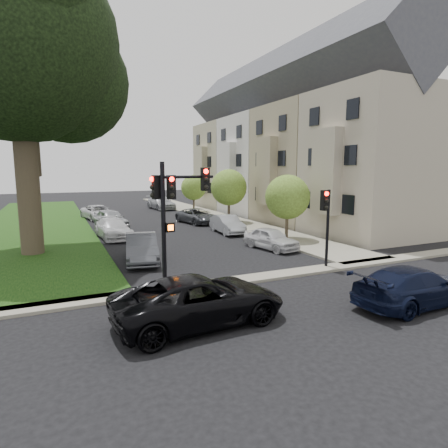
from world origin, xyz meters
name	(u,v)px	position (x,y,z in m)	size (l,w,h in m)	color
ground	(279,294)	(0.00, 0.00, 0.00)	(140.00, 140.00, 0.00)	black
grass_strip	(37,223)	(-9.00, 24.00, 0.06)	(8.00, 44.00, 0.12)	black
sidewalk_right	(207,214)	(6.75, 24.00, 0.06)	(3.50, 44.00, 0.12)	gray
sidewalk_cross	(253,278)	(0.00, 2.00, 0.06)	(60.00, 1.00, 0.12)	gray
house_a	(372,135)	(12.45, 8.00, 6.93)	(7.70, 7.55, 15.97)	#AEA68A
house_b	(305,142)	(12.45, 15.50, 6.93)	(7.70, 7.55, 15.97)	tan
house_c	(261,147)	(12.45, 23.00, 6.93)	(7.70, 7.55, 15.97)	#B9B9B9
house_d	(230,150)	(12.45, 30.50, 6.93)	(7.70, 7.55, 15.97)	gray
eucalyptus	(16,42)	(-8.80, 11.02, 11.00)	(11.37, 10.32, 16.11)	#40342B
small_tree_a	(287,197)	(6.20, 8.73, 2.87)	(2.88, 2.88, 4.32)	#40342B
small_tree_b	(229,187)	(6.20, 17.59, 3.10)	(3.11, 3.11, 4.66)	#40342B
small_tree_c	(194,188)	(6.20, 26.44, 2.69)	(2.70, 2.70, 4.05)	#40342B
traffic_signal_main	(173,202)	(-3.41, 2.23, 3.41)	(2.42, 0.63, 4.94)	black
traffic_signal_secondary	(326,214)	(3.92, 2.19, 2.60)	(0.47, 0.38, 3.73)	black
car_cross_near	(200,300)	(-3.68, -1.29, 0.74)	(2.45, 5.31, 1.48)	black
car_cross_far	(414,286)	(3.55, -2.94, 0.68)	(1.91, 4.71, 1.37)	black
car_parked_0	(271,238)	(3.92, 6.97, 0.64)	(1.50, 3.73, 1.27)	silver
car_parked_1	(227,224)	(3.94, 13.05, 0.67)	(1.41, 4.05, 1.33)	#999BA0
car_parked_2	(197,216)	(3.67, 18.72, 0.63)	(2.11, 4.57, 1.27)	#3F4247
car_parked_4	(161,203)	(3.89, 31.33, 0.76)	(2.12, 5.21, 1.51)	#999BA0
car_parked_5	(142,248)	(-3.64, 7.09, 0.71)	(1.51, 4.33, 1.43)	#3F4247
car_parked_6	(113,229)	(-3.98, 14.43, 0.67)	(1.87, 4.61, 1.34)	silver
car_parked_7	(111,219)	(-3.51, 18.91, 0.76)	(1.79, 4.45, 1.52)	#999BA0
car_parked_8	(98,212)	(-3.84, 24.94, 0.66)	(2.19, 4.75, 1.32)	silver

